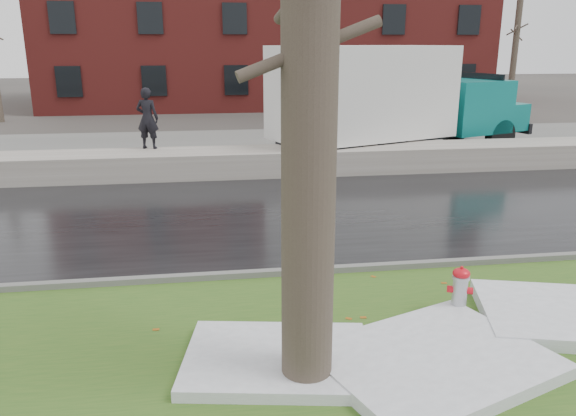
{
  "coord_description": "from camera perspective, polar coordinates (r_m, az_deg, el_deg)",
  "views": [
    {
      "loc": [
        -1.87,
        -7.59,
        3.76
      ],
      "look_at": [
        -0.53,
        1.67,
        1.0
      ],
      "focal_mm": 35.0,
      "sensor_mm": 36.0,
      "label": 1
    }
  ],
  "objects": [
    {
      "name": "ground",
      "position": [
        8.67,
        5.13,
        -9.33
      ],
      "size": [
        120.0,
        120.0,
        0.0
      ],
      "primitive_type": "plane",
      "color": "#47423D",
      "rests_on": "ground"
    },
    {
      "name": "verge",
      "position": [
        7.59,
        7.34,
        -13.23
      ],
      "size": [
        60.0,
        4.5,
        0.04
      ],
      "primitive_type": "cube",
      "color": "#2D531B",
      "rests_on": "ground"
    },
    {
      "name": "road",
      "position": [
        12.79,
        0.56,
        -0.59
      ],
      "size": [
        60.0,
        7.0,
        0.03
      ],
      "primitive_type": "cube",
      "color": "black",
      "rests_on": "ground"
    },
    {
      "name": "parking_lot",
      "position": [
        21.01,
        -2.98,
        6.14
      ],
      "size": [
        60.0,
        9.0,
        0.03
      ],
      "primitive_type": "cube",
      "color": "slate",
      "rests_on": "ground"
    },
    {
      "name": "curb",
      "position": [
        9.53,
        3.77,
        -6.38
      ],
      "size": [
        60.0,
        0.15,
        0.14
      ],
      "primitive_type": "cube",
      "color": "slate",
      "rests_on": "ground"
    },
    {
      "name": "snowbank",
      "position": [
        16.74,
        -1.62,
        4.76
      ],
      "size": [
        60.0,
        1.6,
        0.75
      ],
      "primitive_type": "cube",
      "color": "#A6A198",
      "rests_on": "ground"
    },
    {
      "name": "brick_building",
      "position": [
        37.81,
        -2.44,
        18.3
      ],
      "size": [
        26.0,
        12.0,
        10.0
      ],
      "primitive_type": "cube",
      "color": "maroon",
      "rests_on": "ground"
    },
    {
      "name": "bg_tree_center",
      "position": [
        33.85,
        -15.76,
        15.12
      ],
      "size": [
        1.4,
        1.62,
        6.5
      ],
      "color": "brown",
      "rests_on": "ground"
    },
    {
      "name": "bg_tree_right",
      "position": [
        36.29,
        22.05,
        14.61
      ],
      "size": [
        1.4,
        1.62,
        6.5
      ],
      "color": "brown",
      "rests_on": "ground"
    },
    {
      "name": "fire_hydrant",
      "position": [
        8.34,
        17.07,
        -7.87
      ],
      "size": [
        0.36,
        0.34,
        0.73
      ],
      "rotation": [
        0.0,
        0.0,
        -0.36
      ],
      "color": "#AEB0B6",
      "rests_on": "verge"
    },
    {
      "name": "tree",
      "position": [
        5.62,
        2.24,
        15.11
      ],
      "size": [
        1.48,
        1.75,
        7.13
      ],
      "rotation": [
        0.0,
        0.0,
        -0.21
      ],
      "color": "brown",
      "rests_on": "verge"
    },
    {
      "name": "box_truck",
      "position": [
        19.21,
        10.45,
        10.77
      ],
      "size": [
        10.99,
        5.65,
        3.69
      ],
      "rotation": [
        0.0,
        0.0,
        0.35
      ],
      "color": "black",
      "rests_on": "ground"
    },
    {
      "name": "worker",
      "position": [
        17.1,
        -14.09,
        8.83
      ],
      "size": [
        0.74,
        0.59,
        1.78
      ],
      "primitive_type": "imported",
      "rotation": [
        0.0,
        0.0,
        2.87
      ],
      "color": "black",
      "rests_on": "snowbank"
    },
    {
      "name": "snow_patch_near",
      "position": [
        7.14,
        14.6,
        -14.8
      ],
      "size": [
        3.15,
        2.8,
        0.16
      ],
      "primitive_type": "cube",
      "rotation": [
        0.0,
        0.0,
        0.37
      ],
      "color": "silver",
      "rests_on": "verge"
    },
    {
      "name": "snow_patch_far",
      "position": [
        6.99,
        -1.12,
        -15.08
      ],
      "size": [
        2.44,
        1.95,
        0.14
      ],
      "primitive_type": "cube",
      "rotation": [
        0.0,
        0.0,
        -0.17
      ],
      "color": "silver",
      "rests_on": "verge"
    }
  ]
}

